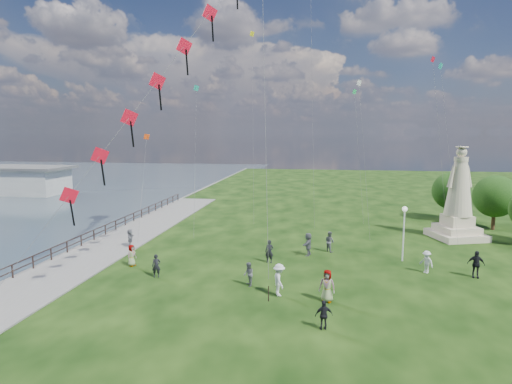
% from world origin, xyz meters
% --- Properties ---
extents(waterfront, '(200.00, 200.00, 1.51)m').
position_xyz_m(waterfront, '(-15.24, 8.99, -0.06)').
color(waterfront, '#33424D').
rests_on(waterfront, ground).
extents(statue, '(5.08, 5.08, 8.22)m').
position_xyz_m(statue, '(15.34, 19.97, 3.10)').
color(statue, beige).
rests_on(statue, ground).
extents(lamppost, '(0.38, 0.38, 4.09)m').
position_xyz_m(lamppost, '(9.33, 12.09, 2.95)').
color(lamppost, silver).
rests_on(lamppost, ground).
extents(tree_row, '(7.68, 13.43, 5.35)m').
position_xyz_m(tree_row, '(19.20, 24.01, 3.18)').
color(tree_row, '#382314').
rests_on(tree_row, ground).
extents(person_0, '(0.64, 0.52, 1.52)m').
position_xyz_m(person_0, '(-7.29, 5.89, 0.76)').
color(person_0, black).
rests_on(person_0, ground).
extents(person_1, '(0.68, 0.84, 1.50)m').
position_xyz_m(person_1, '(-1.03, 5.20, 0.75)').
color(person_1, '#595960').
rests_on(person_1, ground).
extents(person_2, '(1.02, 1.37, 1.89)m').
position_xyz_m(person_2, '(1.00, 3.96, 0.95)').
color(person_2, silver).
rests_on(person_2, ground).
extents(person_3, '(0.93, 0.63, 1.46)m').
position_xyz_m(person_3, '(3.57, -0.03, 0.73)').
color(person_3, black).
rests_on(person_3, ground).
extents(person_4, '(0.99, 0.73, 1.84)m').
position_xyz_m(person_4, '(3.75, 3.47, 0.92)').
color(person_4, '#595960').
rests_on(person_4, ground).
extents(person_5, '(0.92, 1.47, 1.47)m').
position_xyz_m(person_5, '(-12.21, 12.47, 0.73)').
color(person_5, '#595960').
rests_on(person_5, ground).
extents(person_6, '(0.66, 0.47, 1.67)m').
position_xyz_m(person_6, '(-0.36, 10.17, 0.84)').
color(person_6, black).
rests_on(person_6, ground).
extents(person_7, '(0.90, 0.93, 1.65)m').
position_xyz_m(person_7, '(4.02, 13.79, 0.82)').
color(person_7, '#595960').
rests_on(person_7, ground).
extents(person_8, '(1.04, 1.08, 1.53)m').
position_xyz_m(person_8, '(10.43, 9.54, 0.77)').
color(person_8, silver).
rests_on(person_8, ground).
extents(person_9, '(1.12, 0.67, 1.81)m').
position_xyz_m(person_9, '(13.38, 9.04, 0.90)').
color(person_9, black).
rests_on(person_9, ground).
extents(person_10, '(0.69, 0.87, 1.55)m').
position_xyz_m(person_10, '(-9.93, 7.88, 0.77)').
color(person_10, '#595960').
rests_on(person_10, ground).
extents(person_11, '(1.03, 1.75, 1.77)m').
position_xyz_m(person_11, '(2.38, 12.50, 0.89)').
color(person_11, '#595960').
rests_on(person_11, ground).
extents(red_kite_train, '(11.60, 9.35, 19.36)m').
position_xyz_m(red_kite_train, '(-6.50, 4.63, 12.05)').
color(red_kite_train, black).
rests_on(red_kite_train, ground).
extents(small_kites, '(28.29, 16.18, 25.85)m').
position_xyz_m(small_kites, '(2.43, 23.67, 13.11)').
color(small_kites, '#178E7F').
rests_on(small_kites, ground).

